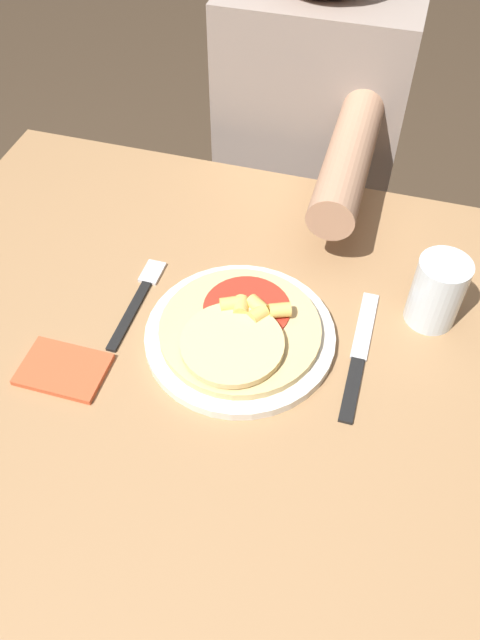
{
  "coord_description": "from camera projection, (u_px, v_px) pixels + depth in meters",
  "views": [
    {
      "loc": [
        0.17,
        -0.47,
        1.42
      ],
      "look_at": [
        0.02,
        0.04,
        0.8
      ],
      "focal_mm": 35.0,
      "sensor_mm": 36.0,
      "label": 1
    }
  ],
  "objects": [
    {
      "name": "ground_plane",
      "position": [
        227.0,
        557.0,
        1.41
      ],
      "size": [
        8.0,
        8.0,
        0.0
      ],
      "primitive_type": "plane",
      "color": "#423323"
    },
    {
      "name": "dining_table",
      "position": [
        221.0,
        408.0,
        0.93
      ],
      "size": [
        1.01,
        0.82,
        0.76
      ],
      "color": "#9E754C",
      "rests_on": "ground_plane"
    },
    {
      "name": "plate",
      "position": [
        240.0,
        336.0,
        0.84
      ],
      "size": [
        0.26,
        0.26,
        0.01
      ],
      "color": "silver",
      "rests_on": "dining_table"
    },
    {
      "name": "pizza",
      "position": [
        240.0,
        330.0,
        0.82
      ],
      "size": [
        0.22,
        0.22,
        0.04
      ],
      "color": "#DBBC7A",
      "rests_on": "plate"
    },
    {
      "name": "fork",
      "position": [
        139.0,
        297.0,
        0.89
      ],
      "size": [
        0.03,
        0.18,
        0.0
      ],
      "color": "black",
      "rests_on": "dining_table"
    },
    {
      "name": "knife",
      "position": [
        359.0,
        356.0,
        0.82
      ],
      "size": [
        0.02,
        0.22,
        0.0
      ],
      "color": "black",
      "rests_on": "dining_table"
    },
    {
      "name": "drinking_glass",
      "position": [
        437.0,
        292.0,
        0.83
      ],
      "size": [
        0.07,
        0.07,
        0.1
      ],
      "color": "silver",
      "rests_on": "dining_table"
    },
    {
      "name": "napkin",
      "position": [
        64.0,
        369.0,
        0.81
      ],
      "size": [
        0.11,
        0.08,
        0.01
      ],
      "color": "#C6512D",
      "rests_on": "dining_table"
    },
    {
      "name": "person_diner",
      "position": [
        309.0,
        147.0,
        1.25
      ],
      "size": [
        0.34,
        0.52,
        1.18
      ],
      "color": "#2D2D38",
      "rests_on": "ground_plane"
    }
  ]
}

